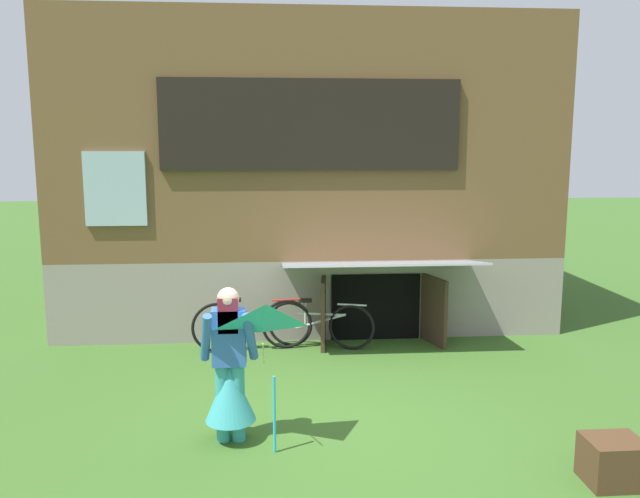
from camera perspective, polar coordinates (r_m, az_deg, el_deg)
The scene contains 7 objects.
ground_plane at distance 7.30m, azimuth 0.75°, elevation -15.23°, with size 60.00×60.00×0.00m, color #386023.
log_house at distance 11.86m, azimuth -1.47°, elevation 6.83°, with size 8.09×5.55×5.06m.
person at distance 6.67m, azimuth -8.11°, elevation -11.37°, with size 0.61×0.52×1.63m.
kite at distance 6.01m, azimuth -4.78°, elevation -8.15°, with size 0.79×0.83×1.47m.
bicycle_silver at distance 9.63m, azimuth 0.04°, elevation -6.80°, with size 1.60×0.47×0.75m.
bicycle_red at distance 9.56m, azimuth -6.14°, elevation -6.80°, with size 1.78×0.23×0.81m.
wooden_crate at distance 6.59m, azimuth 24.86°, elevation -16.93°, with size 0.51×0.43×0.42m, color #4C331E.
Camera 1 is at (-0.60, -6.62, 3.02)m, focal length 35.58 mm.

